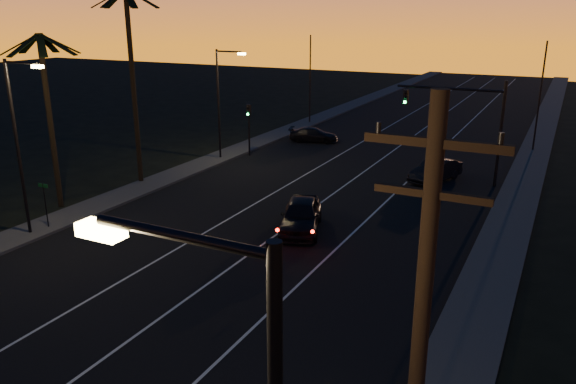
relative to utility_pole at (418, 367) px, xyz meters
The scene contains 19 objects.
road 23.72m from the utility_pole, 120.11° to the left, with size 20.00×170.00×0.01m, color black.
sidewalk_left 30.78m from the utility_pole, 138.74° to the left, with size 2.40×170.00×0.16m, color #393937.
sidewalk_right 20.68m from the utility_pole, 91.15° to the left, with size 2.40×170.00×0.16m, color #393937.
lane_stripe_left 25.32m from the utility_pole, 126.13° to the left, with size 0.12×160.00×0.01m, color silver.
lane_stripe_mid 23.48m from the utility_pole, 119.03° to the left, with size 0.12×160.00×0.01m, color silver.
lane_stripe_right 22.04m from the utility_pole, 110.81° to the left, with size 0.12×160.00×0.01m, color silver.
palm_mid 28.49m from the utility_pole, 150.55° to the left, with size 4.25×4.16×10.03m.
palm_far 31.17m from the utility_pole, 139.96° to the left, with size 4.25×4.16×12.53m.
streetlight_left_near 24.44m from the utility_pole, 155.85° to the left, with size 2.55×0.26×9.00m.
streetlight_left_far 35.79m from the utility_pole, 128.52° to the left, with size 2.55×0.26×8.50m.
street_sign 25.22m from the utility_pole, 153.85° to the left, with size 0.70×0.06×2.60m.
utility_pole is the anchor object (origin of this frame).
signal_mast 30.33m from the utility_pole, 98.47° to the left, with size 7.10×0.41×7.00m.
signal_post 36.74m from the utility_pole, 125.13° to the left, with size 0.28×0.37×4.20m.
far_pole_left 50.36m from the utility_pole, 116.67° to the left, with size 0.14×0.14×9.00m, color black.
far_pole_right 42.01m from the utility_pole, 90.82° to the left, with size 0.14×0.14×9.00m, color black.
lead_car 20.30m from the utility_pole, 121.14° to the left, with size 3.67×5.84×1.69m.
right_car 30.40m from the utility_pole, 101.42° to the left, with size 2.99×4.82×1.50m.
cross_car 41.69m from the utility_pole, 116.60° to the left, with size 4.70×2.91×1.27m.
Camera 1 is at (13.31, 1.71, 11.03)m, focal length 35.00 mm.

